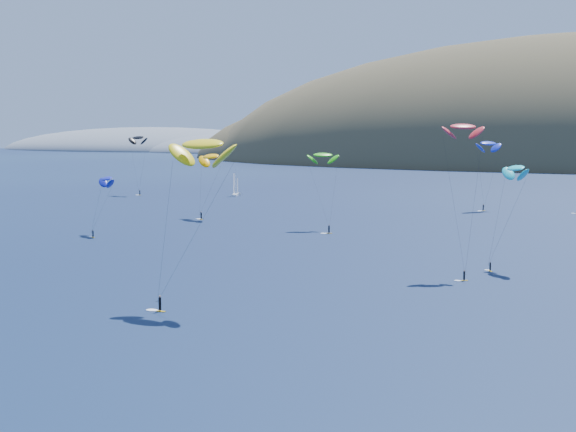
% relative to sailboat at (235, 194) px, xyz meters
% --- Properties ---
extents(ground, '(2800.00, 2800.00, 0.00)m').
position_rel_sailboat_xyz_m(ground, '(86.40, -210.80, -0.86)').
color(ground, black).
rests_on(ground, ground).
extents(headland, '(460.00, 250.00, 60.00)m').
position_rel_sailboat_xyz_m(headland, '(-358.87, 539.28, -4.22)').
color(headland, slate).
rests_on(headland, ground).
extents(sailboat, '(8.02, 7.05, 9.60)m').
position_rel_sailboat_xyz_m(sailboat, '(0.00, 0.00, 0.00)').
color(sailboat, white).
rests_on(sailboat, ground).
extents(kitesurfer_1, '(11.42, 11.15, 20.26)m').
position_rel_sailboat_xyz_m(kitesurfer_1, '(27.10, -67.84, 16.46)').
color(kitesurfer_1, gold).
rests_on(kitesurfer_1, ground).
extents(kitesurfer_2, '(10.75, 9.95, 25.99)m').
position_rel_sailboat_xyz_m(kitesurfer_2, '(80.53, -167.29, 22.17)').
color(kitesurfer_2, gold).
rests_on(kitesurfer_2, ground).
extents(kitesurfer_3, '(10.34, 13.83, 20.68)m').
position_rel_sailboat_xyz_m(kitesurfer_3, '(64.65, -77.51, 17.63)').
color(kitesurfer_3, gold).
rests_on(kitesurfer_3, ground).
extents(kitesurfer_4, '(9.11, 11.13, 23.20)m').
position_rel_sailboat_xyz_m(kitesurfer_4, '(95.13, -13.37, 19.70)').
color(kitesurfer_4, gold).
rests_on(kitesurfer_4, ground).
extents(kitesurfer_5, '(7.18, 10.66, 20.18)m').
position_rel_sailboat_xyz_m(kitesurfer_5, '(117.30, -117.91, 17.23)').
color(kitesurfer_5, gold).
rests_on(kitesurfer_5, ground).
extents(kitesurfer_9, '(7.78, 11.49, 27.57)m').
position_rel_sailboat_xyz_m(kitesurfer_9, '(109.42, -126.99, 24.65)').
color(kitesurfer_9, gold).
rests_on(kitesurfer_9, ground).
extents(kitesurfer_10, '(7.71, 11.41, 15.25)m').
position_rel_sailboat_xyz_m(kitesurfer_10, '(21.02, -108.47, 12.37)').
color(kitesurfer_10, gold).
rests_on(kitesurfer_10, ground).
extents(kitesurfer_12, '(9.19, 6.52, 24.08)m').
position_rel_sailboat_xyz_m(kitesurfer_12, '(-37.01, -8.40, 20.75)').
color(kitesurfer_12, gold).
rests_on(kitesurfer_12, ground).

